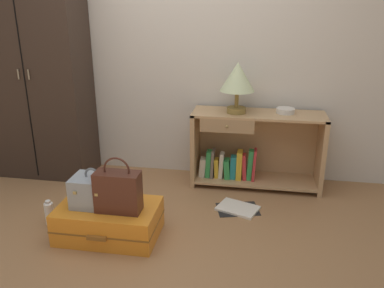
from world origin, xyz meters
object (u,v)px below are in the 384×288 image
Objects in this scene: bottle at (49,213)px; table_lamp at (237,79)px; handbag at (118,191)px; suitcase_large at (109,221)px; train_case at (93,191)px; bowl at (285,111)px; wardrobe at (37,70)px; open_book_on_floor at (238,208)px; bookshelf at (251,150)px.

table_lamp is at bearing 35.13° from bottle.
suitcase_large is at bearing 154.79° from handbag.
train_case is 0.22m from handbag.
suitcase_large is 3.63× the size of bottle.
bowl reaches higher than handbag.
open_book_on_floor is at bearing -13.94° from wardrobe.
suitcase_large reaches higher than open_book_on_floor.
train_case is at bearing -141.81° from bowl.
bottle is (-0.52, 0.07, -0.03)m from suitcase_large.
wardrobe is 1.54m from train_case.
bowl is (2.32, 0.06, -0.31)m from wardrobe.
train_case reaches higher than suitcase_large.
bowl is at bearing 29.62° from bottle.
handbag is 2.01× the size of bottle.
bookshelf is at bearing 33.54° from bottle.
bookshelf reaches higher than handbag.
open_book_on_floor is at bearing -123.55° from bowl.
suitcase_large is at bearing -8.06° from bottle.
table_lamp is 1.61m from suitcase_large.
wardrobe is 1.72m from suitcase_large.
suitcase_large is 1.80× the size of handbag.
table_lamp is 1.54× the size of train_case.
bookshelf is 4.07× the size of train_case.
table_lamp is 1.91m from bottle.
table_lamp is at bearing -164.01° from bookshelf.
bottle is (0.51, -0.96, -0.94)m from wardrobe.
bottle is at bearing -146.46° from bookshelf.
handbag is at bearing -128.36° from bookshelf.
wardrobe is 2.15m from bookshelf.
bookshelf reaches higher than open_book_on_floor.
train_case is at bearing -152.03° from open_book_on_floor.
train_case is at bearing -9.47° from bottle.
table_lamp is 1.14× the size of open_book_on_floor.
bottle is at bearing 171.94° from suitcase_large.
open_book_on_floor is at bearing 18.31° from bottle.
suitcase_large is 0.26m from train_case.
train_case is 0.49m from bottle.
open_book_on_floor is at bearing -98.41° from bookshelf.
table_lamp reaches higher than bookshelf.
bowl is at bearing 3.86° from bookshelf.
wardrobe reaches higher than bottle.
bottle is 1.52m from open_book_on_floor.
handbag is at bearing -143.68° from open_book_on_floor.
wardrobe is 7.09× the size of train_case.
handbag is (-0.89, -1.13, 0.06)m from bookshelf.
bookshelf reaches higher than train_case.
table_lamp reaches higher than train_case.
suitcase_large is 1.08m from open_book_on_floor.
handbag reaches higher than suitcase_large.
bottle is (-1.52, -1.01, -0.25)m from bookshelf.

